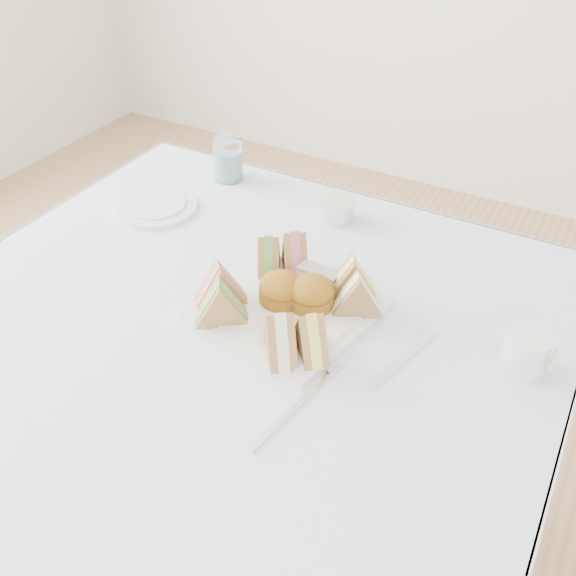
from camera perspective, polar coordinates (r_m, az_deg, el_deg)
The scene contains 20 objects.
table at distance 1.29m, azimuth -4.88°, elevation -16.50°, with size 0.90×0.90×0.74m, color brown.
tablecloth at distance 1.01m, azimuth -5.97°, elevation -3.97°, with size 1.02×1.02×0.01m, color silver.
serving_plate at distance 1.04m, azimuth 0.00°, elevation -1.93°, with size 0.25×0.25×0.01m, color silver.
sandwich_fl_a at distance 1.02m, azimuth -6.05°, elevation 0.37°, with size 0.08×0.04×0.08m, color #997A4D, non-canonical shape.
sandwich_fl_b at distance 0.99m, azimuth -6.01°, elevation -1.19°, with size 0.08×0.04×0.07m, color #997A4D, non-canonical shape.
sandwich_fr_a at distance 0.93m, azimuth 2.02°, elevation -4.00°, with size 0.08×0.04×0.07m, color #997A4D, non-canonical shape.
sandwich_fr_b at distance 0.93m, azimuth -0.70°, elevation -4.07°, with size 0.09×0.04×0.08m, color #997A4D, non-canonical shape.
sandwich_bl_a at distance 1.10m, azimuth -1.71°, elevation 3.13°, with size 0.08×0.04×0.07m, color #997A4D, non-canonical shape.
sandwich_bl_b at distance 1.10m, azimuth 0.59°, elevation 3.39°, with size 0.08×0.04×0.07m, color #997A4D, non-canonical shape.
sandwich_br_a at distance 1.01m, azimuth 6.16°, elevation -0.48°, with size 0.08×0.04×0.07m, color #997A4D, non-canonical shape.
sandwich_br_b at distance 1.04m, azimuth 5.71°, elevation 1.04°, with size 0.08×0.04×0.07m, color #997A4D, non-canonical shape.
scone_left at distance 1.03m, azimuth -0.61°, elevation -0.09°, with size 0.07×0.07×0.05m, color #9B6515.
scone_right at distance 1.02m, azimuth 2.10°, elevation -0.45°, with size 0.07×0.07×0.05m, color #9B6515.
pastry_slice at distance 1.07m, azimuth 2.74°, elevation 0.91°, with size 0.07×0.03×0.03m, color #DDC582.
side_plate at distance 1.34m, azimuth -11.60°, elevation 7.05°, with size 0.16×0.16×0.01m, color silver.
water_glass at distance 1.41m, azimuth -5.37°, elevation 11.36°, with size 0.06×0.06×0.09m, color white.
tea_strainer at distance 1.27m, azimuth 4.45°, elevation 6.88°, with size 0.07×0.07×0.04m, color silver.
knife at distance 0.97m, azimuth 10.28°, elevation -6.17°, with size 0.01×0.17×0.00m, color silver.
fork at distance 0.89m, azimuth 0.29°, elevation -10.92°, with size 0.01×0.17×0.00m, color silver.
creamer_jug at distance 0.99m, azimuth 20.35°, elevation -5.32°, with size 0.07×0.07×0.06m, color silver.
Camera 1 is at (0.46, -0.61, 1.41)m, focal length 40.00 mm.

